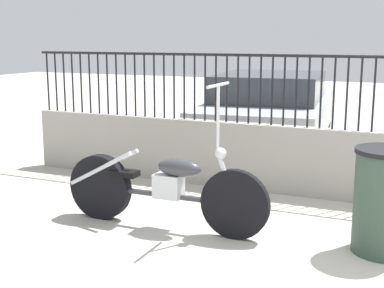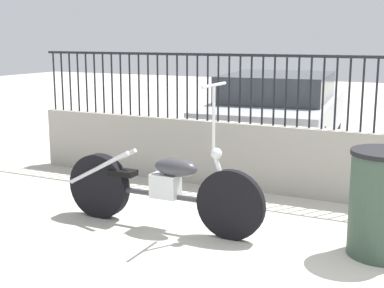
{
  "view_description": "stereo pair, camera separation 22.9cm",
  "coord_description": "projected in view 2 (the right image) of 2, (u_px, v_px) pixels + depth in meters",
  "views": [
    {
      "loc": [
        0.36,
        -4.05,
        1.88
      ],
      "look_at": [
        -2.07,
        1.38,
        0.7
      ],
      "focal_mm": 50.0,
      "sensor_mm": 36.0,
      "label": 1
    },
    {
      "loc": [
        0.57,
        -3.95,
        1.88
      ],
      "look_at": [
        -2.07,
        1.38,
        0.7
      ],
      "focal_mm": 50.0,
      "sensor_mm": 36.0,
      "label": 2
    }
  ],
  "objects": [
    {
      "name": "ground_plane",
      "position": [
        355.0,
        288.0,
        4.09
      ],
      "size": [
        40.0,
        40.0,
        0.0
      ],
      "primitive_type": "plane",
      "color": "#B7B2A5"
    },
    {
      "name": "motorcycle_dark_grey",
      "position": [
        151.0,
        187.0,
        5.39
      ],
      "size": [
        2.18,
        0.52,
        1.48
      ],
      "rotation": [
        0.0,
        0.0,
        0.01
      ],
      "color": "black",
      "rests_on": "ground_plane"
    },
    {
      "name": "trash_bin",
      "position": [
        383.0,
        203.0,
        4.63
      ],
      "size": [
        0.6,
        0.6,
        0.94
      ],
      "color": "#334738",
      "rests_on": "ground_plane"
    },
    {
      "name": "car_silver",
      "position": [
        279.0,
        110.0,
        9.2
      ],
      "size": [
        2.35,
        4.76,
        1.3
      ],
      "rotation": [
        0.0,
        0.0,
        1.69
      ],
      "color": "black",
      "rests_on": "ground_plane"
    }
  ]
}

